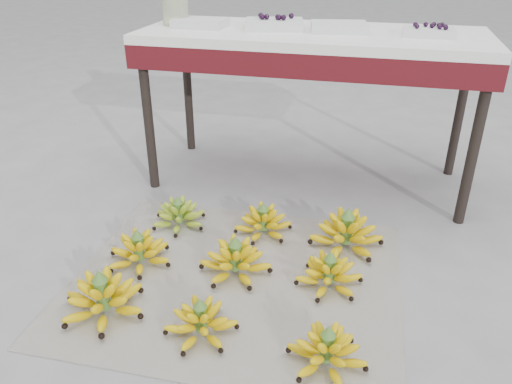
% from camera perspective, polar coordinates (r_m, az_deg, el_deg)
% --- Properties ---
extents(ground, '(60.00, 60.00, 0.00)m').
position_cam_1_polar(ground, '(1.91, -2.41, -11.38)').
color(ground, gray).
rests_on(ground, ground).
extents(newspaper_mat, '(1.28, 1.08, 0.01)m').
position_cam_1_polar(newspaper_mat, '(1.97, -2.29, -9.93)').
color(newspaper_mat, silver).
rests_on(newspaper_mat, ground).
extents(bunch_front_left, '(0.39, 0.39, 0.18)m').
position_cam_1_polar(bunch_front_left, '(1.86, -17.09, -11.53)').
color(bunch_front_left, yellow).
rests_on(bunch_front_left, newspaper_mat).
extents(bunch_front_center, '(0.27, 0.27, 0.15)m').
position_cam_1_polar(bunch_front_center, '(1.71, -6.32, -14.53)').
color(bunch_front_center, yellow).
rests_on(bunch_front_center, newspaper_mat).
extents(bunch_front_right, '(0.30, 0.30, 0.15)m').
position_cam_1_polar(bunch_front_right, '(1.62, 8.11, -17.55)').
color(bunch_front_right, yellow).
rests_on(bunch_front_right, newspaper_mat).
extents(bunch_mid_left, '(0.34, 0.34, 0.16)m').
position_cam_1_polar(bunch_mid_left, '(2.08, -13.22, -6.63)').
color(bunch_mid_left, yellow).
rests_on(bunch_mid_left, newspaper_mat).
extents(bunch_mid_center, '(0.34, 0.34, 0.17)m').
position_cam_1_polar(bunch_mid_center, '(1.97, -2.38, -7.81)').
color(bunch_mid_center, yellow).
rests_on(bunch_mid_center, newspaper_mat).
extents(bunch_mid_right, '(0.26, 0.26, 0.15)m').
position_cam_1_polar(bunch_mid_right, '(1.92, 8.37, -9.24)').
color(bunch_mid_right, yellow).
rests_on(bunch_mid_right, newspaper_mat).
extents(bunch_back_left, '(0.32, 0.32, 0.15)m').
position_cam_1_polar(bunch_back_left, '(2.30, -8.81, -2.63)').
color(bunch_back_left, '#5F8F1D').
rests_on(bunch_back_left, newspaper_mat).
extents(bunch_back_center, '(0.28, 0.28, 0.15)m').
position_cam_1_polar(bunch_back_center, '(2.22, 0.81, -3.50)').
color(bunch_back_center, yellow).
rests_on(bunch_back_center, newspaper_mat).
extents(bunch_back_right, '(0.35, 0.35, 0.19)m').
position_cam_1_polar(bunch_back_right, '(2.15, 10.28, -4.70)').
color(bunch_back_right, yellow).
rests_on(bunch_back_right, newspaper_mat).
extents(vendor_table, '(1.64, 0.66, 0.79)m').
position_cam_1_polar(vendor_table, '(2.53, 6.39, 15.84)').
color(vendor_table, black).
rests_on(vendor_table, ground).
extents(tray_far_left, '(0.25, 0.19, 0.04)m').
position_cam_1_polar(tray_far_left, '(2.61, -6.37, 18.66)').
color(tray_far_left, silver).
rests_on(tray_far_left, vendor_table).
extents(tray_left, '(0.31, 0.25, 0.07)m').
position_cam_1_polar(tray_left, '(2.54, 2.10, 18.65)').
color(tray_left, silver).
rests_on(tray_left, vendor_table).
extents(tray_right, '(0.29, 0.23, 0.04)m').
position_cam_1_polar(tray_right, '(2.50, 9.46, 18.11)').
color(tray_right, silver).
rests_on(tray_right, vendor_table).
extents(tray_far_right, '(0.22, 0.16, 0.06)m').
position_cam_1_polar(tray_far_right, '(2.48, 19.16, 16.94)').
color(tray_far_right, silver).
rests_on(tray_far_right, vendor_table).
extents(glass_jar, '(0.14, 0.14, 0.17)m').
position_cam_1_polar(glass_jar, '(2.69, -9.22, 20.12)').
color(glass_jar, beige).
rests_on(glass_jar, vendor_table).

